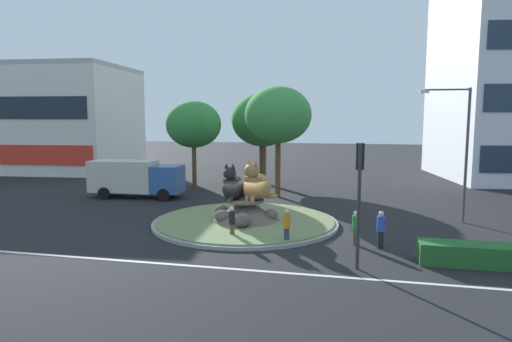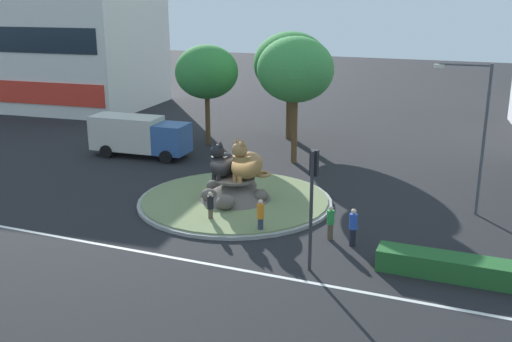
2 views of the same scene
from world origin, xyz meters
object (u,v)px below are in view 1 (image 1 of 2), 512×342
Objects in this scene: third_tree_left at (263,120)px; streetlight_arm at (461,144)px; shophouse_block at (38,119)px; pedestrian_orange_shirt at (287,226)px; traffic_light_mast at (360,182)px; pedestrian_blue_shirt at (381,229)px; delivery_box_truck at (135,177)px; pedestrian_black_shirt at (232,222)px; pedestrian_green_shirt at (356,227)px; cat_statue_black at (233,186)px; cat_statue_tabby at (256,185)px; broadleaf_tree_behind_island at (194,125)px; second_tree_near_tower at (278,115)px.

streetlight_arm is at bearing -41.34° from third_tree_left.
pedestrian_orange_shirt is (32.72, -24.44, -4.97)m from shophouse_block.
streetlight_arm is (5.72, 9.26, 1.00)m from traffic_light_mast.
delivery_box_truck is at bearing 131.54° from pedestrian_blue_shirt.
pedestrian_black_shirt is 0.93× the size of pedestrian_blue_shirt.
pedestrian_black_shirt is 0.99× the size of pedestrian_green_shirt.
cat_statue_tabby is at bearing 104.85° from cat_statue_black.
broadleaf_tree_behind_island reaches higher than pedestrian_black_shirt.
pedestrian_green_shirt is 0.23× the size of delivery_box_truck.
third_tree_left is at bearing -48.59° from pedestrian_orange_shirt.
second_tree_near_tower is 4.73× the size of pedestrian_blue_shirt.
pedestrian_green_shirt is at bearing 76.23° from cat_statue_black.
cat_statue_black reaches higher than delivery_box_truck.
broadleaf_tree_behind_island reaches higher than traffic_light_mast.
second_tree_near_tower reaches higher than pedestrian_green_shirt.
cat_statue_tabby is 37.07m from shophouse_block.
shophouse_block is at bearing 168.75° from third_tree_left.
pedestrian_orange_shirt reaches higher than pedestrian_green_shirt.
second_tree_near_tower is 11.76m from delivery_box_truck.
pedestrian_black_shirt is at bearing 159.88° from pedestrian_blue_shirt.
pedestrian_orange_shirt is at bearing -75.14° from third_tree_left.
second_tree_near_tower is (-5.82, 15.19, 2.69)m from traffic_light_mast.
cat_statue_black reaches higher than pedestrian_black_shirt.
pedestrian_orange_shirt is (10.10, -14.79, -4.53)m from broadleaf_tree_behind_island.
cat_statue_tabby is 9.75m from second_tree_near_tower.
pedestrian_blue_shirt is (4.34, 0.28, 0.02)m from pedestrian_orange_shirt.
third_tree_left reaches higher than cat_statue_black.
broadleaf_tree_behind_island is at bearing 39.89° from traffic_light_mast.
cat_statue_tabby is 7.52m from pedestrian_blue_shirt.
shophouse_block is at bearing -25.84° from streetlight_arm.
streetlight_arm is at bearing -29.27° from traffic_light_mast.
pedestrian_green_shirt is (35.94, -23.83, -5.01)m from shophouse_block.
delivery_box_truck is at bearing 39.68° from pedestrian_green_shirt.
traffic_light_mast is at bearing -41.16° from delivery_box_truck.
pedestrian_orange_shirt is at bearing -40.79° from delivery_box_truck.
pedestrian_blue_shirt is (1.06, 2.95, -2.58)m from traffic_light_mast.
traffic_light_mast is 3.06× the size of pedestrian_green_shirt.
pedestrian_green_shirt is at bearing -65.79° from third_tree_left.
traffic_light_mast is 0.23× the size of shophouse_block.
broadleaf_tree_behind_island is 7.93m from second_tree_near_tower.
broadleaf_tree_behind_island is 6.57m from third_tree_left.
pedestrian_black_shirt is (-0.26, -12.14, -5.33)m from second_tree_near_tower.
pedestrian_black_shirt is 7.14m from pedestrian_blue_shirt.
delivery_box_truck is at bearing -115.39° from cat_statue_black.
cat_statue_black is 13.18m from streetlight_arm.
cat_statue_tabby is 0.34× the size of delivery_box_truck.
delivery_box_truck is (-16.24, 9.34, 0.68)m from pedestrian_green_shirt.
third_tree_left is at bearing 44.85° from delivery_box_truck.
cat_statue_black is 15.93m from third_tree_left.
shophouse_block is at bearing 140.23° from delivery_box_truck.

